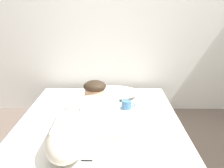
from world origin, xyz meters
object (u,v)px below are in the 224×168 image
dog (68,137)px  cell_phone (88,155)px  pillow (114,92)px  coffee_cup (126,105)px  person_lying (92,115)px  bed (99,142)px

dog → cell_phone: 0.17m
cell_phone → dog: bearing=159.9°
pillow → cell_phone: bearing=-98.4°
pillow → dog: (-0.29, -1.03, 0.05)m
coffee_cup → cell_phone: 0.83m
pillow → dog: size_ratio=0.90×
pillow → person_lying: 0.71m
person_lying → pillow: bearing=76.5°
person_lying → coffee_cup: person_lying is taller
bed → person_lying: size_ratio=2.15×
person_lying → bed: bearing=33.7°
person_lying → dog: size_ratio=1.60×
bed → dog: 0.49m
person_lying → cell_phone: person_lying is taller
bed → cell_phone: (-0.05, -0.43, 0.15)m
bed → cell_phone: size_ratio=14.10×
person_lying → cell_phone: size_ratio=6.57×
person_lying → dog: (-0.12, -0.34, -0.00)m
bed → dog: (-0.17, -0.38, 0.25)m
bed → coffee_cup: coffee_cup is taller
dog → cell_phone: dog is taller
dog → person_lying: bearing=70.5°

